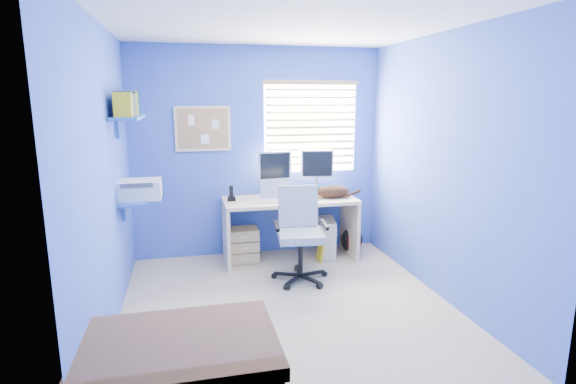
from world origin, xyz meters
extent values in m
cube|color=#C4B394|center=(0.00, 0.00, 0.00)|extent=(3.00, 3.20, 0.00)
cube|color=white|center=(0.00, 0.00, 2.50)|extent=(3.00, 3.20, 0.00)
cube|color=blue|center=(0.00, 1.60, 1.25)|extent=(3.00, 0.01, 2.50)
cube|color=blue|center=(0.00, -1.60, 1.25)|extent=(3.00, 0.01, 2.50)
cube|color=blue|center=(-1.50, 0.00, 1.25)|extent=(0.01, 3.20, 2.50)
cube|color=blue|center=(1.50, 0.00, 1.25)|extent=(0.01, 3.20, 2.50)
cube|color=beige|center=(0.31, 1.26, 0.37)|extent=(1.55, 0.65, 0.74)
cube|color=silver|center=(0.10, 1.16, 0.85)|extent=(0.39, 0.34, 0.22)
cube|color=silver|center=(0.17, 1.45, 1.01)|extent=(0.41, 0.16, 0.54)
cube|color=silver|center=(0.70, 1.48, 1.01)|extent=(0.41, 0.18, 0.54)
cube|color=black|center=(-0.37, 1.31, 0.82)|extent=(0.10, 0.11, 0.17)
imported|color=#1B794C|center=(0.69, 1.40, 0.79)|extent=(0.10, 0.09, 0.10)
cylinder|color=silver|center=(0.85, 1.50, 0.78)|extent=(0.13, 0.13, 0.07)
ellipsoid|color=black|center=(0.82, 1.19, 0.81)|extent=(0.43, 0.27, 0.15)
cube|color=beige|center=(0.78, 1.29, 0.23)|extent=(0.28, 0.47, 0.45)
cube|color=tan|center=(-0.24, 1.29, 0.20)|extent=(0.35, 0.28, 0.41)
cube|color=yellow|center=(0.64, 1.09, 0.12)|extent=(0.03, 0.17, 0.24)
ellipsoid|color=black|center=(1.11, 1.29, 0.16)|extent=(0.31, 0.25, 0.32)
cube|color=brown|center=(-0.95, -1.31, 0.26)|extent=(1.09, 0.78, 0.52)
cylinder|color=black|center=(0.27, 0.58, 0.03)|extent=(0.64, 0.64, 0.06)
cylinder|color=black|center=(0.27, 0.58, 0.26)|extent=(0.06, 0.06, 0.40)
cube|color=#95A7B1|center=(0.27, 0.58, 0.50)|extent=(0.52, 0.52, 0.08)
cube|color=#95A7B1|center=(0.30, 0.80, 0.76)|extent=(0.43, 0.11, 0.44)
cube|color=white|center=(0.65, 1.59, 1.55)|extent=(1.15, 0.01, 1.10)
cube|color=tan|center=(0.65, 1.56, 1.55)|extent=(1.10, 0.03, 1.00)
cube|color=beige|center=(-0.65, 1.58, 1.55)|extent=(0.64, 0.02, 0.52)
cube|color=tan|center=(-0.65, 1.57, 1.55)|extent=(0.58, 0.01, 0.46)
cube|color=#2F60B0|center=(-1.36, 0.75, 0.92)|extent=(0.26, 0.55, 0.03)
cube|color=silver|center=(-1.32, 0.75, 1.02)|extent=(0.42, 0.34, 0.18)
cube|color=#2F60B0|center=(-1.37, 0.75, 1.72)|extent=(0.24, 0.90, 0.03)
cube|color=navy|center=(-1.38, 0.75, 1.84)|extent=(0.15, 0.80, 0.22)
camera|label=1|loc=(-0.87, -3.75, 1.89)|focal=28.00mm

